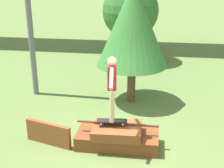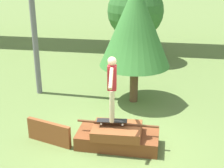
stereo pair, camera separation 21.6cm
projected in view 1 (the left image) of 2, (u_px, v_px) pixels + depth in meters
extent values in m
plane|color=olive|center=(117.00, 146.00, 8.39)|extent=(80.00, 80.00, 0.00)
cube|color=brown|center=(117.00, 139.00, 8.32)|extent=(2.17, 0.94, 0.38)
cube|color=brown|center=(117.00, 131.00, 8.13)|extent=(1.27, 0.92, 0.28)
cylinder|color=#5B3319|center=(118.00, 124.00, 8.15)|extent=(2.15, 0.06, 0.06)
cube|color=brown|center=(48.00, 134.00, 8.37)|extent=(1.33, 0.49, 0.63)
cube|color=black|center=(112.00, 121.00, 8.07)|extent=(0.81, 0.31, 0.01)
cylinder|color=silver|center=(123.00, 121.00, 8.17)|extent=(0.06, 0.04, 0.05)
cylinder|color=silver|center=(123.00, 124.00, 7.99)|extent=(0.06, 0.04, 0.05)
cylinder|color=silver|center=(102.00, 121.00, 8.19)|extent=(0.06, 0.04, 0.05)
cylinder|color=silver|center=(101.00, 124.00, 8.01)|extent=(0.06, 0.04, 0.05)
cylinder|color=#C6B78E|center=(112.00, 104.00, 7.99)|extent=(0.12, 0.12, 0.86)
cylinder|color=#C6B78E|center=(112.00, 107.00, 7.83)|extent=(0.12, 0.12, 0.86)
cube|color=maroon|center=(112.00, 78.00, 7.65)|extent=(0.24, 0.23, 0.62)
sphere|color=tan|center=(112.00, 61.00, 7.49)|extent=(0.22, 0.22, 0.22)
cylinder|color=tan|center=(112.00, 69.00, 7.94)|extent=(0.15, 0.57, 0.39)
cylinder|color=tan|center=(111.00, 78.00, 7.27)|extent=(0.15, 0.57, 0.39)
cylinder|color=#A8A59E|center=(142.00, 2.00, 17.38)|extent=(1.10, 1.10, 5.22)
cylinder|color=brown|center=(131.00, 83.00, 10.93)|extent=(0.29, 0.29, 1.35)
cone|color=#387A33|center=(133.00, 24.00, 10.19)|extent=(2.39, 2.39, 2.76)
cylinder|color=brown|center=(130.00, 47.00, 15.67)|extent=(0.25, 0.25, 1.32)
sphere|color=#336B2D|center=(130.00, 11.00, 15.02)|extent=(2.72, 2.72, 2.72)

